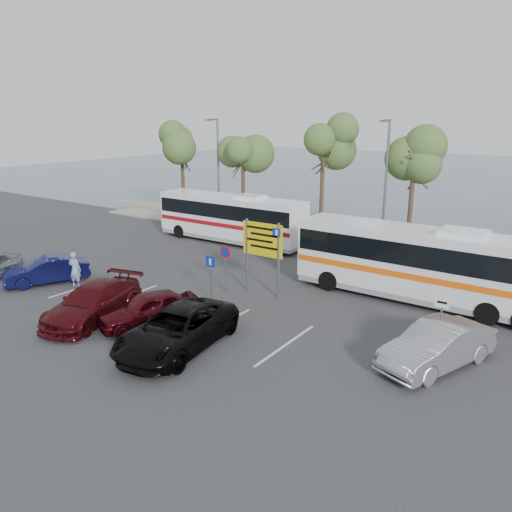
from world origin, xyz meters
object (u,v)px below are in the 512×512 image
Objects in this scene: street_lamp_right at (385,180)px; car_maroon at (93,302)px; coach_bus_right at (420,266)px; direction_sign at (263,245)px; coach_bus_left at (231,220)px; suv_black at (177,329)px; car_blue at (46,270)px; car_silver_b at (437,346)px; pedestrian_near at (75,269)px; pedestrian_far at (500,300)px; car_red at (149,309)px; street_lamp_left at (218,168)px.

car_maroon is at bearing -109.77° from street_lamp_right.
coach_bus_right is 2.25× the size of car_maroon.
direction_sign is 10.51m from coach_bus_left.
car_blue is at bearing 163.59° from suv_black.
suv_black is 1.18× the size of car_silver_b.
coach_bus_left is 19.29m from car_silver_b.
pedestrian_near is at bearing 43.61° from car_blue.
street_lamp_right reaches higher than pedestrian_far.
pedestrian_near is (-10.33, -14.81, -3.70)m from street_lamp_right.
suv_black is 3.34× the size of pedestrian_far.
car_silver_b is (2.50, -5.97, -0.91)m from coach_bus_right.
car_red is at bearing 6.54° from car_maroon.
direction_sign is at bearing -44.22° from coach_bus_left.
coach_bus_left reaches higher than car_red.
street_lamp_left is 1.46× the size of suv_black.
coach_bus_right reaches higher than car_maroon.
street_lamp_right reaches higher than car_silver_b.
street_lamp_left reaches higher than pedestrian_near.
street_lamp_right is 1.93× the size of car_red.
coach_bus_left reaches higher than pedestrian_far.
car_silver_b is (20.00, -12.99, -3.84)m from street_lamp_left.
car_maroon reaches higher than car_red.
pedestrian_near is at bearing -79.77° from street_lamp_left.
coach_bus_right reaches higher than pedestrian_far.
pedestrian_far is (3.50, -0.10, -0.85)m from coach_bus_right.
coach_bus_left is 14.43m from car_maroon.
pedestrian_far is (21.00, -7.12, -3.78)m from street_lamp_left.
pedestrian_far reaches higher than car_silver_b.
coach_bus_left is 14.56m from coach_bus_right.
street_lamp_left is 15.24m from direction_sign.
car_maroon is 2.57m from car_red.
coach_bus_left is at bearing 169.86° from car_silver_b.
direction_sign is 7.33m from coach_bus_right.
car_maroon is at bearing 10.37° from car_blue.
coach_bus_left is 14.34m from car_red.
car_silver_b is (7.00, -12.99, -3.84)m from street_lamp_right.
car_red is (-1.72, -5.79, -1.72)m from direction_sign.
pedestrian_far is (14.12, 9.90, 0.07)m from car_maroon.
street_lamp_left is 24.15m from car_silver_b.
direction_sign is at bearing -100.94° from street_lamp_right.
pedestrian_far is at bearing 17.77° from direction_sign.
pedestrian_far is at bearing 101.33° from car_silver_b.
car_silver_b is (8.26, 4.03, 0.00)m from suv_black.
suv_black is (8.24, -14.00, -0.80)m from coach_bus_left.
coach_bus_right is at bearing 52.56° from suv_black.
suv_black is at bearing -55.41° from street_lamp_left.
car_red is at bearing 84.10° from pedestrian_far.
car_maroon is 3.15× the size of pedestrian_far.
street_lamp_left is 18.76m from car_maroon.
coach_bus_right is 2.51× the size of car_silver_b.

